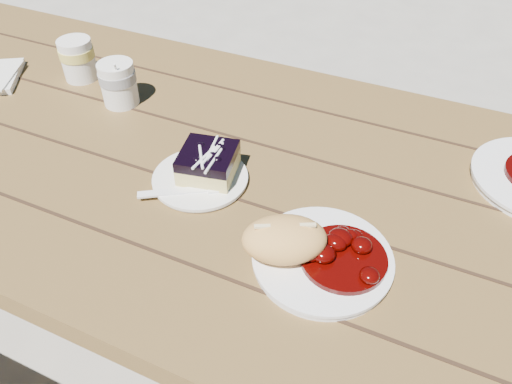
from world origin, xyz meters
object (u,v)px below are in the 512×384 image
at_px(picnic_table, 206,215).
at_px(blueberry_cake, 208,162).
at_px(bread_roll, 284,239).
at_px(second_cup, 78,59).
at_px(dessert_plate, 200,179).
at_px(main_plate, 322,260).
at_px(coffee_cup, 119,84).

height_order(picnic_table, blueberry_cake, blueberry_cake).
relative_size(bread_roll, second_cup, 1.34).
distance_m(bread_roll, dessert_plate, 0.24).
bearing_deg(bread_roll, dessert_plate, 151.94).
bearing_deg(second_cup, bread_roll, -26.46).
relative_size(bread_roll, dessert_plate, 0.76).
bearing_deg(picnic_table, bread_roll, -35.65).
relative_size(main_plate, coffee_cup, 2.20).
distance_m(picnic_table, coffee_cup, 0.34).
relative_size(blueberry_cake, coffee_cup, 1.18).
height_order(picnic_table, second_cup, second_cup).
xyz_separation_m(dessert_plate, second_cup, (-0.43, 0.21, 0.04)).
distance_m(blueberry_cake, second_cup, 0.48).
bearing_deg(coffee_cup, bread_roll, -28.64).
height_order(main_plate, blueberry_cake, blueberry_cake).
distance_m(picnic_table, second_cup, 0.47).
relative_size(picnic_table, bread_roll, 15.87).
height_order(dessert_plate, blueberry_cake, blueberry_cake).
distance_m(picnic_table, main_plate, 0.38).
height_order(coffee_cup, second_cup, same).
xyz_separation_m(main_plate, coffee_cup, (-0.54, 0.25, 0.04)).
bearing_deg(blueberry_cake, main_plate, -34.12).
bearing_deg(coffee_cup, blueberry_cake, -25.90).
distance_m(main_plate, bread_roll, 0.07).
xyz_separation_m(bread_roll, dessert_plate, (-0.21, 0.11, -0.04)).
bearing_deg(main_plate, picnic_table, 152.62).
bearing_deg(bread_roll, second_cup, 153.54).
xyz_separation_m(bread_roll, second_cup, (-0.64, 0.32, -0.00)).
bearing_deg(coffee_cup, main_plate, -24.43).
xyz_separation_m(blueberry_cake, second_cup, (-0.44, 0.19, 0.01)).
xyz_separation_m(dessert_plate, coffee_cup, (-0.28, 0.16, 0.04)).
relative_size(picnic_table, blueberry_cake, 18.09).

